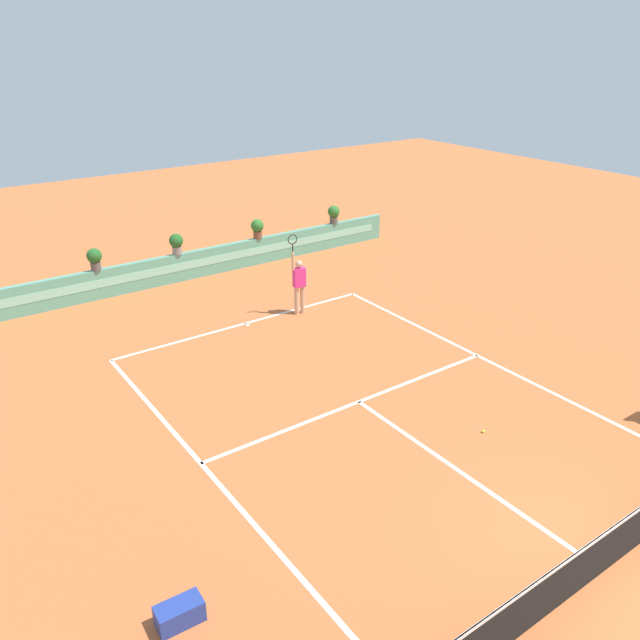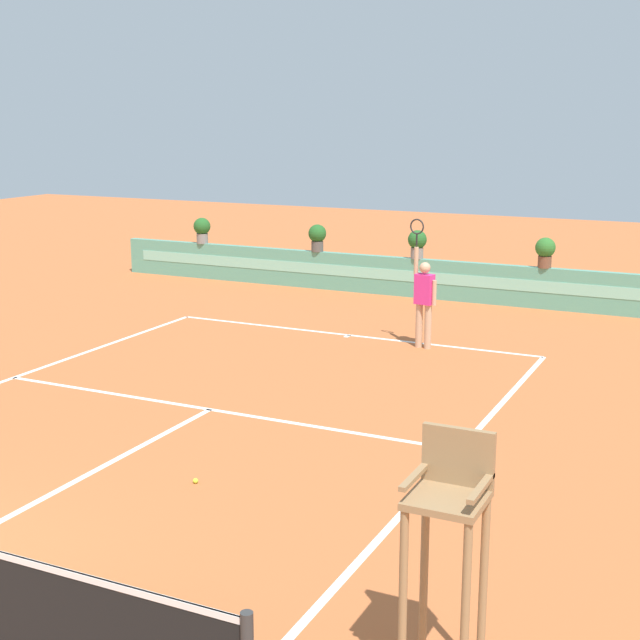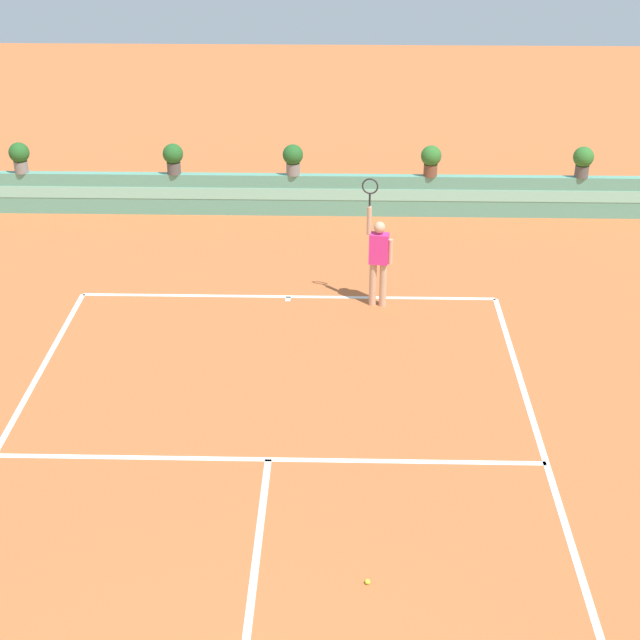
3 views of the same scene
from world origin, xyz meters
TOP-DOWN VIEW (x-y plane):
  - ground_plane at (0.00, 6.00)m, footprint 60.00×60.00m
  - court_lines at (0.00, 6.72)m, footprint 8.32×11.94m
  - back_wall_barrier at (0.00, 16.39)m, footprint 18.00×0.21m
  - tennis_player at (1.76, 11.57)m, footprint 0.61×0.27m
  - tennis_ball_near_baseline at (1.42, 3.82)m, footprint 0.07×0.07m
  - potted_plant_right at (3.11, 16.39)m, footprint 0.48×0.48m
  - potted_plant_far_left at (-6.55, 16.39)m, footprint 0.48×0.48m
  - potted_plant_far_right at (6.64, 16.39)m, footprint 0.48×0.48m
  - potted_plant_centre at (-0.11, 16.39)m, footprint 0.48×0.48m
  - potted_plant_left at (-2.92, 16.39)m, footprint 0.48×0.48m

SIDE VIEW (x-z plane):
  - ground_plane at x=0.00m, z-range 0.00..0.00m
  - court_lines at x=0.00m, z-range 0.00..0.01m
  - tennis_ball_near_baseline at x=1.42m, z-range 0.00..0.07m
  - back_wall_barrier at x=0.00m, z-range 0.00..1.00m
  - tennis_player at x=1.76m, z-range -0.24..2.34m
  - potted_plant_right at x=3.11m, z-range 1.05..1.78m
  - potted_plant_far_left at x=-6.55m, z-range 1.05..1.78m
  - potted_plant_far_right at x=6.64m, z-range 1.05..1.78m
  - potted_plant_centre at x=-0.11m, z-range 1.05..1.78m
  - potted_plant_left at x=-2.92m, z-range 1.05..1.78m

